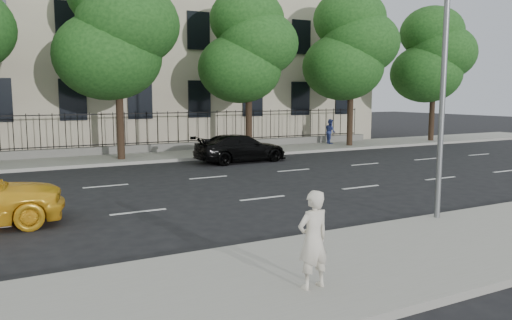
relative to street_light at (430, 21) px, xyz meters
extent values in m
plane|color=black|center=(-2.50, 1.77, -5.15)|extent=(120.00, 120.00, 0.00)
cube|color=gray|center=(-2.50, -2.23, -5.07)|extent=(60.00, 4.00, 0.15)
cube|color=gray|center=(-2.50, 15.77, -5.07)|extent=(60.00, 4.00, 0.15)
cube|color=beige|center=(-2.50, 24.77, 3.85)|extent=(34.00, 12.00, 18.00)
cube|color=slate|center=(-2.50, 17.47, -4.80)|extent=(30.00, 0.50, 0.40)
cube|color=black|center=(-2.50, 17.47, -4.50)|extent=(28.80, 0.05, 0.05)
cube|color=black|center=(-2.50, 17.47, -2.90)|extent=(28.80, 0.05, 0.05)
cylinder|color=slate|center=(0.00, -0.53, -1.00)|extent=(0.14, 0.14, 8.00)
cylinder|color=#382619|center=(-4.50, 14.97, -3.34)|extent=(0.36, 0.36, 3.32)
ellipsoid|color=#184115|center=(-4.90, 15.27, -0.05)|extent=(5.13, 5.13, 4.21)
ellipsoid|color=#184115|center=(-4.00, 14.77, 1.43)|extent=(4.86, 4.86, 4.00)
cylinder|color=#382619|center=(2.50, 14.97, -3.46)|extent=(0.36, 0.36, 3.08)
ellipsoid|color=#184115|center=(2.10, 15.27, -0.48)|extent=(4.56, 4.56, 3.74)
ellipsoid|color=#184115|center=(3.00, 14.77, 0.84)|extent=(4.32, 4.32, 3.55)
ellipsoid|color=#184115|center=(2.60, 15.37, 2.16)|extent=(4.08, 4.08, 3.36)
cylinder|color=#382619|center=(9.50, 14.97, -3.39)|extent=(0.36, 0.36, 3.22)
ellipsoid|color=#184115|center=(9.10, 15.27, -0.22)|extent=(4.94, 4.94, 4.06)
ellipsoid|color=#184115|center=(10.00, 14.77, 1.21)|extent=(4.68, 4.68, 3.85)
ellipsoid|color=#184115|center=(9.60, 15.37, 2.64)|extent=(4.42, 4.42, 3.64)
cylinder|color=#382619|center=(16.50, 14.97, -3.49)|extent=(0.36, 0.36, 3.01)
ellipsoid|color=#184115|center=(16.10, 15.27, -0.49)|extent=(4.75, 4.75, 3.90)
ellipsoid|color=#184115|center=(17.00, 14.77, 0.89)|extent=(4.50, 4.50, 3.70)
ellipsoid|color=#184115|center=(16.60, 15.37, 2.26)|extent=(4.25, 4.25, 3.50)
imported|color=black|center=(0.66, 12.26, -4.47)|extent=(4.76, 2.14, 1.35)
imported|color=silver|center=(-5.52, -2.94, -4.18)|extent=(0.62, 0.43, 1.63)
imported|color=navy|center=(9.05, 16.35, -4.21)|extent=(0.79, 0.90, 1.57)
camera|label=1|loc=(-10.02, -9.43, -1.84)|focal=35.00mm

